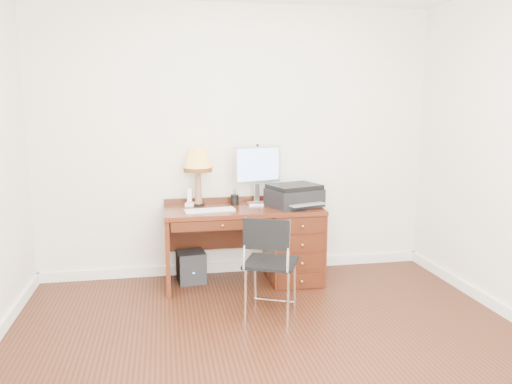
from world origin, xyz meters
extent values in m
plane|color=black|center=(0.00, 0.00, 0.00)|extent=(4.00, 4.00, 0.00)
plane|color=silver|center=(0.00, 1.75, 1.35)|extent=(4.00, 0.00, 4.00)
cube|color=white|center=(0.00, 1.74, 0.05)|extent=(4.00, 0.03, 0.10)
cube|color=#522011|center=(0.00, 1.40, 0.73)|extent=(1.50, 0.65, 0.04)
cube|color=#522011|center=(0.50, 1.40, 0.35)|extent=(0.50, 0.61, 0.71)
cube|color=#522011|center=(-0.73, 1.40, 0.35)|extent=(0.04, 0.61, 0.71)
cube|color=#41190D|center=(-0.24, 1.69, 0.46)|extent=(0.96, 0.03, 0.39)
cube|color=#41190D|center=(-0.24, 1.09, 0.66)|extent=(0.91, 0.03, 0.09)
sphere|color=#BF8C3F|center=(0.50, 1.06, 0.35)|extent=(0.03, 0.03, 0.03)
cube|color=silver|center=(0.18, 1.55, 0.76)|extent=(0.26, 0.22, 0.01)
cube|color=silver|center=(0.18, 1.60, 0.85)|extent=(0.06, 0.04, 0.18)
cube|color=silver|center=(0.18, 1.58, 1.14)|extent=(0.49, 0.18, 0.36)
cube|color=#4C8CF2|center=(0.18, 1.55, 1.14)|extent=(0.44, 0.14, 0.32)
cube|color=white|center=(-0.33, 1.30, 0.76)|extent=(0.48, 0.19, 0.02)
cylinder|color=black|center=(0.48, 1.23, 0.75)|extent=(0.20, 0.20, 0.01)
ellipsoid|color=white|center=(0.48, 1.23, 0.77)|extent=(0.09, 0.06, 0.03)
cube|color=black|center=(0.50, 1.38, 0.84)|extent=(0.58, 0.51, 0.17)
cube|color=black|center=(0.50, 1.38, 0.94)|extent=(0.55, 0.48, 0.04)
cylinder|color=black|center=(-0.42, 1.57, 0.76)|extent=(0.12, 0.12, 0.02)
cone|color=#915E44|center=(-0.42, 1.57, 0.94)|extent=(0.07, 0.07, 0.34)
cone|color=gold|center=(-0.42, 1.57, 1.21)|extent=(0.27, 0.27, 0.21)
cylinder|color=#593814|center=(-0.42, 1.57, 1.11)|extent=(0.28, 0.28, 0.04)
cube|color=white|center=(-0.50, 1.56, 0.77)|extent=(0.10, 0.10, 0.04)
cube|color=white|center=(-0.50, 1.56, 0.85)|extent=(0.05, 0.06, 0.14)
cylinder|color=black|center=(-0.06, 1.56, 0.80)|extent=(0.08, 0.08, 0.10)
cube|color=black|center=(0.10, 0.57, 0.46)|extent=(0.53, 0.53, 0.03)
cube|color=black|center=(0.10, 0.38, 0.74)|extent=(0.34, 0.17, 0.24)
cylinder|color=silver|center=(-0.08, 0.75, 0.23)|extent=(0.02, 0.02, 0.46)
cylinder|color=silver|center=(0.27, 0.75, 0.23)|extent=(0.02, 0.02, 0.46)
cylinder|color=silver|center=(-0.08, 0.40, 0.23)|extent=(0.02, 0.02, 0.46)
cylinder|color=silver|center=(0.27, 0.40, 0.23)|extent=(0.02, 0.02, 0.46)
cylinder|color=silver|center=(-0.08, 0.38, 0.66)|extent=(0.02, 0.02, 0.41)
cylinder|color=silver|center=(0.27, 0.38, 0.66)|extent=(0.02, 0.02, 0.41)
cube|color=black|center=(-0.51, 1.50, 0.15)|extent=(0.29, 0.29, 0.30)
camera|label=1|loc=(-0.74, -3.24, 1.72)|focal=35.00mm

